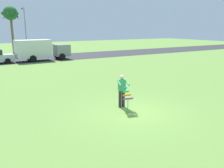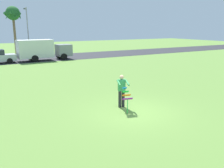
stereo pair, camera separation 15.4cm
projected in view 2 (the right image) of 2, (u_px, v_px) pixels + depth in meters
The scene contains 7 objects.
ground_plane at pixel (134, 112), 11.75m from camera, with size 120.00×120.00×0.00m, color olive.
road_strip at pixel (32, 59), 31.70m from camera, with size 120.00×8.00×0.01m, color #2D2D33.
person_kite_flyer at pixel (122, 90), 12.24m from camera, with size 0.67×0.75×1.73m.
kite_held at pixel (126, 96), 11.48m from camera, with size 0.53×0.70×1.23m.
parked_truck_grey_van at pixel (42, 49), 29.73m from camera, with size 6.77×2.29×2.62m.
palm_tree_right_near at pixel (13, 15), 35.67m from camera, with size 2.58×2.71×7.26m.
streetlight_pole at pixel (27, 28), 35.23m from camera, with size 0.24×1.65×7.00m.
Camera 2 is at (-6.48, -9.07, 4.11)m, focal length 37.78 mm.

